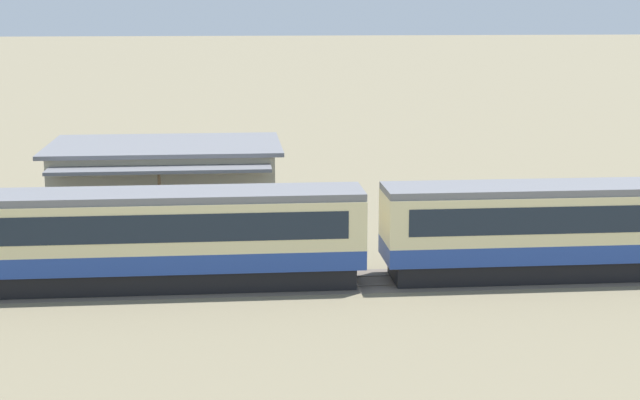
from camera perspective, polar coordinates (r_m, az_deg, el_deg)
The scene contains 3 objects.
passenger_train at distance 41.13m, azimuth 3.47°, elevation -1.72°, with size 79.13×3.08×4.03m.
railway_track at distance 41.43m, azimuth 0.60°, elevation -4.79°, with size 141.29×3.60×0.04m.
station_building at distance 49.52m, azimuth -8.94°, elevation 0.60°, with size 11.42×8.74×4.71m.
Camera 1 is at (-25.21, -39.49, 11.63)m, focal length 55.00 mm.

